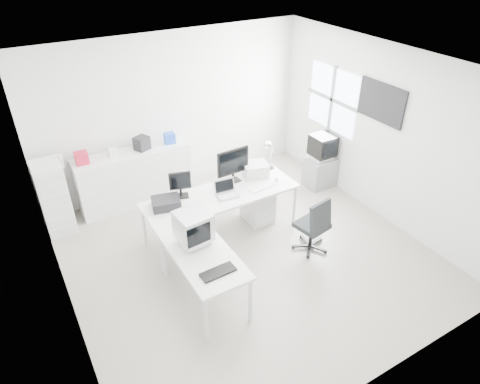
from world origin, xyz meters
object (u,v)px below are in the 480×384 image
lcd_monitor_large (233,165)px  crt_monitor (193,228)px  crt_tv (323,147)px  filing_cabinet (54,198)px  drawer_pedestal (258,204)px  laser_printer (255,170)px  tv_cabinet (320,172)px  office_chair (312,223)px  side_desk (204,276)px  inkjet_printer (166,203)px  lcd_monitor_small (180,185)px  main_desk (222,214)px  sideboard (135,177)px  laptop (227,190)px

lcd_monitor_large → crt_monitor: lcd_monitor_large is taller
crt_tv → filing_cabinet: filing_cabinet is taller
drawer_pedestal → laser_printer: size_ratio=1.56×
laser_printer → crt_tv: 1.56m
tv_cabinet → filing_cabinet: 4.63m
office_chair → crt_tv: bearing=36.3°
side_desk → drawer_pedestal: size_ratio=2.33×
lcd_monitor_large → crt_monitor: (-1.20, -1.10, -0.05)m
crt_tv → drawer_pedestal: bearing=-167.8°
drawer_pedestal → office_chair: bearing=-74.5°
inkjet_printer → crt_tv: crt_tv is taller
inkjet_printer → lcd_monitor_small: 0.36m
office_chair → crt_tv: (1.31, 1.39, 0.32)m
lcd_monitor_large → laser_printer: 0.44m
main_desk → crt_tv: size_ratio=4.80×
side_desk → laser_printer: (1.60, 1.32, 0.48)m
lcd_monitor_large → crt_monitor: 1.63m
drawer_pedestal → crt_tv: (1.60, 0.34, 0.49)m
drawer_pedestal → laser_printer: (0.05, 0.17, 0.56)m
crt_tv → side_desk: bearing=-154.6°
drawer_pedestal → lcd_monitor_small: lcd_monitor_small is taller
main_desk → tv_cabinet: 2.33m
lcd_monitor_large → main_desk: bearing=-147.0°
side_desk → laser_printer: 2.13m
sideboard → lcd_monitor_small: bearing=-77.7°
tv_cabinet → filing_cabinet: filing_cabinet is taller
main_desk → drawer_pedestal: size_ratio=4.00×
laptop → lcd_monitor_large: bearing=55.1°
main_desk → filing_cabinet: bearing=146.9°
sideboard → inkjet_printer: bearing=-90.1°
inkjet_printer → sideboard: bearing=103.7°
laptop → laser_printer: (0.70, 0.32, 0.00)m
drawer_pedestal → crt_tv: 1.71m
main_desk → laptop: laptop is taller
side_desk → crt_tv: (3.15, 1.49, 0.42)m
drawer_pedestal → inkjet_printer: size_ratio=1.50×
main_desk → laptop: bearing=-63.4°
laptop → filing_cabinet: filing_cabinet is taller
drawer_pedestal → filing_cabinet: (-2.90, 1.39, 0.30)m
side_desk → laptop: bearing=48.0°
laptop → crt_tv: (2.25, 0.49, -0.06)m
main_desk → lcd_monitor_small: (-0.55, 0.25, 0.58)m
lcd_monitor_large → drawer_pedestal: bearing=-32.3°
main_desk → laser_printer: bearing=16.3°
lcd_monitor_large → filing_cabinet: size_ratio=0.47×
crt_monitor → office_chair: bearing=-9.9°
inkjet_printer → crt_tv: (3.15, 0.29, -0.03)m
crt_monitor → crt_tv: size_ratio=0.96×
main_desk → inkjet_printer: size_ratio=5.99×
main_desk → lcd_monitor_small: size_ratio=5.93×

